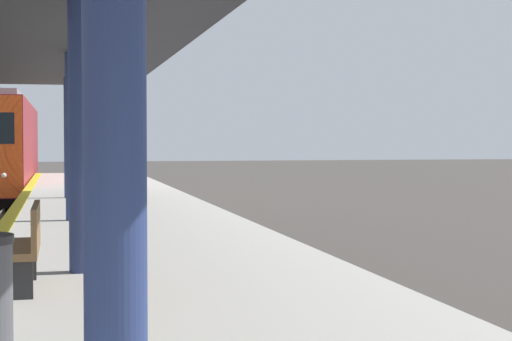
{
  "coord_description": "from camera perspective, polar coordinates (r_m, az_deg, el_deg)",
  "views": [
    {
      "loc": [
        2.69,
        -2.55,
        2.58
      ],
      "look_at": [
        7.7,
        19.31,
        1.77
      ],
      "focal_mm": 60.0,
      "sensor_mm": 36.0,
      "label": 1
    }
  ],
  "objects": [
    {
      "name": "station_canopy",
      "position": [
        14.18,
        -12.02,
        9.16
      ],
      "size": [
        4.1,
        27.57,
        3.56
      ],
      "color": "navy",
      "rests_on": "platform_right"
    },
    {
      "name": "bench",
      "position": [
        9.62,
        -15.2,
        -4.8
      ],
      "size": [
        0.44,
        1.51,
        0.92
      ],
      "color": "brown",
      "rests_on": "platform_right"
    }
  ]
}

